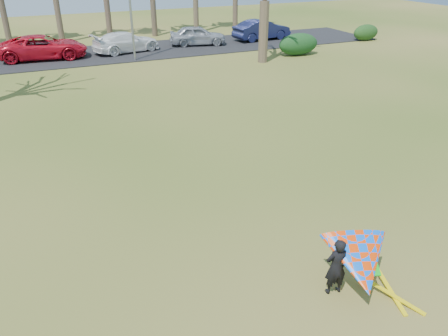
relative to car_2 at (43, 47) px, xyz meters
name	(u,v)px	position (x,y,z in m)	size (l,w,h in m)	color
ground	(253,233)	(3.75, -24.89, -0.88)	(100.00, 100.00, 0.00)	#2C5412
parking_strip	(99,54)	(3.75, 0.11, -0.85)	(46.00, 7.00, 0.06)	black
hedge_near	(298,44)	(17.20, -5.99, -0.09)	(3.15, 1.43, 1.58)	#153A19
hedge_far	(366,32)	(25.66, -3.34, -0.21)	(2.41, 1.13, 1.34)	#193C15
car_2	(43,47)	(0.00, 0.00, 0.00)	(2.72, 5.90, 1.64)	red
car_3	(126,42)	(5.83, -0.02, -0.09)	(2.06, 5.06, 1.47)	white
car_4	(198,35)	(11.69, 0.33, -0.06)	(1.80, 4.47, 1.52)	#9DA1AA
car_5	(262,30)	(17.54, 0.32, 0.00)	(1.74, 5.00, 1.65)	#171D47
kite_flyer	(359,264)	(4.78, -27.88, -0.04)	(2.13, 2.39, 2.02)	black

